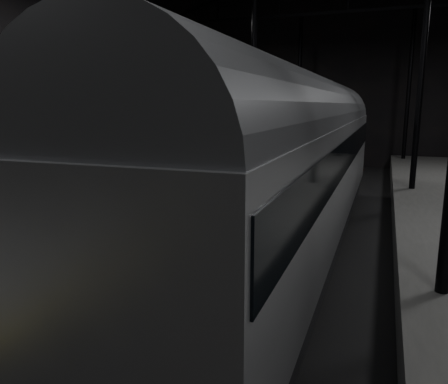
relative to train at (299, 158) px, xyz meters
The scene contains 6 objects.
ground 3.13m from the train, 89.95° to the right, with size 44.00×44.00×0.00m, color black.
platform_left 7.95m from the train, behind, with size 9.00×43.80×1.00m, color #585755.
tactile_strip 3.88m from the train, behind, with size 0.50×43.80×0.01m, color #98931B.
track 3.06m from the train, 89.95° to the right, with size 2.40×43.00×0.24m.
train is the anchor object (origin of this frame).
woman 4.20m from the train, 161.73° to the right, with size 0.60×0.40×1.66m, color tan.
Camera 1 is at (2.51, -13.39, 4.76)m, focal length 35.00 mm.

